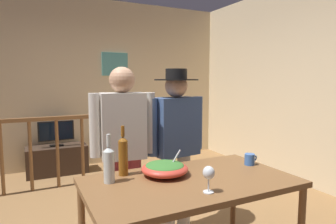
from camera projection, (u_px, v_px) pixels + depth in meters
The scene contains 14 objects.
back_wall at pixel (87, 83), 5.01m from camera, with size 5.05×0.10×2.83m, color beige.
side_wall_right at pixel (282, 83), 4.41m from camera, with size 0.10×4.12×2.83m, color beige.
framed_picture at pixel (115, 64), 5.13m from camera, with size 0.46×0.03×0.40m, color teal.
stair_railing at pixel (61, 143), 3.97m from camera, with size 2.75×0.10×1.03m.
tv_console at pixel (57, 160), 4.58m from camera, with size 0.90×0.40×0.44m, color #38281E.
flat_screen_tv at pixel (56, 131), 4.50m from camera, with size 0.52×0.12×0.40m.
serving_table at pixel (190, 190), 2.02m from camera, with size 1.44×0.81×0.78m.
salad_bowl at pixel (165, 168), 2.10m from camera, with size 0.34×0.34×0.18m.
wine_glass at pixel (209, 174), 1.77m from camera, with size 0.07×0.07×0.17m.
wine_bottle_clear at pixel (109, 163), 1.94m from camera, with size 0.07×0.07×0.33m.
wine_bottle_amber at pixel (123, 155), 2.09m from camera, with size 0.07×0.07×0.36m.
mug_blue at pixel (250, 159), 2.36m from camera, with size 0.12×0.08×0.09m.
person_standing_left at pixel (123, 143), 2.51m from camera, with size 0.56×0.27×1.58m.
person_standing_right at pixel (176, 137), 2.74m from camera, with size 0.60×0.41×1.57m.
Camera 1 is at (-0.98, -2.38, 1.47)m, focal length 31.18 mm.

